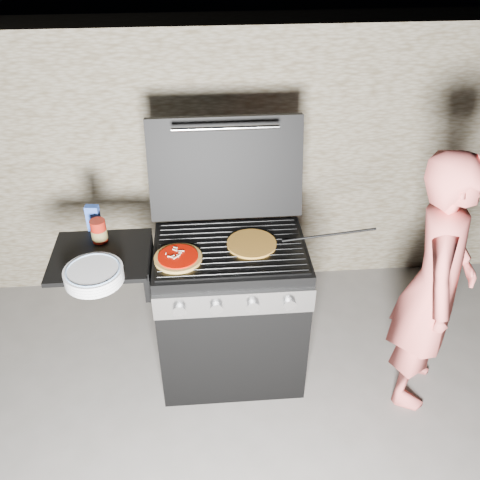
{
  "coord_description": "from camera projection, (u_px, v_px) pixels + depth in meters",
  "views": [
    {
      "loc": [
        -0.13,
        -2.24,
        2.54
      ],
      "look_at": [
        0.05,
        0.0,
        0.95
      ],
      "focal_mm": 40.0,
      "sensor_mm": 36.0,
      "label": 1
    }
  ],
  "objects": [
    {
      "name": "ground",
      "position": [
        232.0,
        366.0,
        3.3
      ],
      "size": [
        50.0,
        50.0,
        0.0
      ],
      "primitive_type": "plane",
      "color": "slate"
    },
    {
      "name": "stone_wall",
      "position": [
        220.0,
        158.0,
        3.64
      ],
      "size": [
        8.0,
        0.35,
        1.8
      ],
      "primitive_type": "cube",
      "color": "gray",
      "rests_on": "ground"
    },
    {
      "name": "gas_grill",
      "position": [
        187.0,
        314.0,
        3.02
      ],
      "size": [
        1.34,
        0.79,
        0.91
      ],
      "primitive_type": null,
      "color": "black",
      "rests_on": "ground"
    },
    {
      "name": "pizza_topped",
      "position": [
        178.0,
        257.0,
        2.68
      ],
      "size": [
        0.27,
        0.27,
        0.03
      ],
      "primitive_type": null,
      "rotation": [
        0.0,
        0.0,
        0.11
      ],
      "color": "tan",
      "rests_on": "gas_grill"
    },
    {
      "name": "pizza_plain",
      "position": [
        252.0,
        244.0,
        2.78
      ],
      "size": [
        0.27,
        0.27,
        0.01
      ],
      "primitive_type": "cylinder",
      "rotation": [
        0.0,
        0.0,
        0.06
      ],
      "color": "#B58A2E",
      "rests_on": "gas_grill"
    },
    {
      "name": "sauce_jar",
      "position": [
        99.0,
        231.0,
        2.8
      ],
      "size": [
        0.11,
        0.11,
        0.13
      ],
      "primitive_type": "cylinder",
      "rotation": [
        0.0,
        0.0,
        -0.41
      ],
      "color": "maroon",
      "rests_on": "gas_grill"
    },
    {
      "name": "blue_carton",
      "position": [
        93.0,
        218.0,
        2.88
      ],
      "size": [
        0.07,
        0.05,
        0.15
      ],
      "primitive_type": "cube",
      "rotation": [
        0.0,
        0.0,
        -0.13
      ],
      "color": "#2A4EB4",
      "rests_on": "gas_grill"
    },
    {
      "name": "plate_stack",
      "position": [
        94.0,
        275.0,
        2.55
      ],
      "size": [
        0.31,
        0.31,
        0.07
      ],
      "primitive_type": "cylinder",
      "rotation": [
        0.0,
        0.0,
        -0.09
      ],
      "color": "silver",
      "rests_on": "gas_grill"
    },
    {
      "name": "person",
      "position": [
        434.0,
        286.0,
        2.75
      ],
      "size": [
        0.55,
        0.65,
        1.52
      ],
      "primitive_type": "imported",
      "rotation": [
        0.0,
        0.0,
        1.16
      ],
      "color": "#E9645D",
      "rests_on": "ground"
    },
    {
      "name": "tongs",
      "position": [
        329.0,
        234.0,
        2.78
      ],
      "size": [
        0.48,
        0.06,
        0.1
      ],
      "primitive_type": "cylinder",
      "rotation": [
        0.0,
        1.4,
        -0.1
      ],
      "color": "black",
      "rests_on": "gas_grill"
    }
  ]
}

